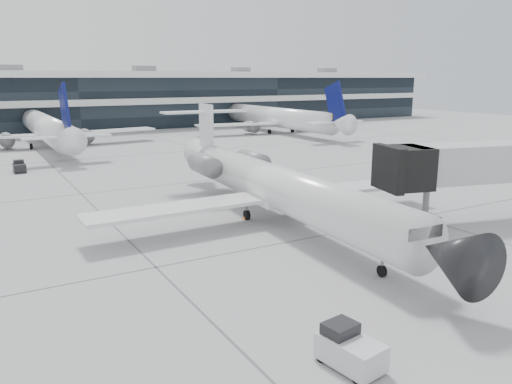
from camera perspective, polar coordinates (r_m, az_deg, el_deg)
ground at (r=32.05m, az=5.87°, el=-5.29°), size 220.00×220.00×0.00m
terminal at (r=108.24m, az=-20.60°, el=9.49°), size 170.00×22.00×10.00m
bg_jet_center at (r=80.87m, az=-22.67°, el=4.85°), size 32.00×40.00×9.60m
bg_jet_right at (r=94.51m, az=2.22°, el=6.86°), size 32.00×40.00×9.60m
regional_jet at (r=35.01m, az=2.24°, el=0.76°), size 26.48×33.06×7.63m
jet_bridge at (r=39.64m, az=26.87°, el=3.11°), size 17.71×7.39×5.74m
baggage_tug at (r=18.71m, az=10.59°, el=-17.21°), size 1.69×2.49×1.47m
traffic_cone at (r=36.04m, az=-1.14°, el=-2.66°), size 0.52×0.52×0.63m
far_tug at (r=59.73m, az=-25.42°, el=2.61°), size 1.22×2.03×1.28m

